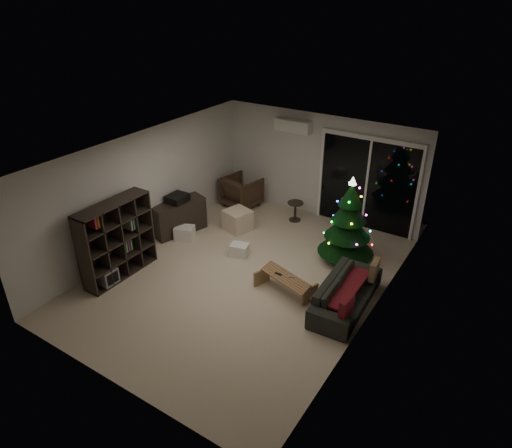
{
  "coord_description": "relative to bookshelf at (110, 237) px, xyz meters",
  "views": [
    {
      "loc": [
        4.23,
        -6.13,
        5.1
      ],
      "look_at": [
        0.1,
        0.3,
        1.05
      ],
      "focal_mm": 32.0,
      "sensor_mm": 36.0,
      "label": 1
    }
  ],
  "objects": [
    {
      "name": "media_cabinet",
      "position": [
        0.0,
        1.94,
        -0.39
      ],
      "size": [
        0.8,
        1.31,
        0.77
      ],
      "primitive_type": "cube",
      "rotation": [
        0.0,
        0.0,
        -0.3
      ],
      "color": "black",
      "rests_on": "floor"
    },
    {
      "name": "sofa",
      "position": [
        4.3,
        1.45,
        -0.5
      ],
      "size": [
        0.82,
        1.91,
        0.55
      ],
      "primitive_type": "imported",
      "rotation": [
        0.0,
        0.0,
        1.62
      ],
      "color": "black",
      "rests_on": "floor"
    },
    {
      "name": "sofa_throw",
      "position": [
        4.2,
        1.45,
        -0.38
      ],
      "size": [
        0.59,
        1.36,
        0.05
      ],
      "primitive_type": "cube",
      "color": "maroon",
      "rests_on": "sofa"
    },
    {
      "name": "christmas_tree",
      "position": [
        3.69,
        2.86,
        0.15
      ],
      "size": [
        1.41,
        1.41,
        1.85
      ],
      "primitive_type": "cone",
      "rotation": [
        0.0,
        0.0,
        -0.27
      ],
      "color": "black",
      "rests_on": "floor"
    },
    {
      "name": "armchair",
      "position": [
        0.41,
        3.87,
        -0.38
      ],
      "size": [
        0.98,
        1.0,
        0.78
      ],
      "primitive_type": "imported",
      "rotation": [
        0.0,
        0.0,
        2.96
      ],
      "color": "#493724",
      "rests_on": "floor"
    },
    {
      "name": "coffee_table",
      "position": [
        3.2,
        1.22,
        -0.6
      ],
      "size": [
        1.15,
        0.68,
        0.34
      ],
      "primitive_type": null,
      "rotation": [
        0.0,
        0.0,
        -0.3
      ],
      "color": "#9F7D51",
      "rests_on": "floor"
    },
    {
      "name": "floor_lamp",
      "position": [
        0.66,
        4.62,
        0.06
      ],
      "size": [
        0.27,
        0.27,
        1.66
      ],
      "primitive_type": "cylinder",
      "color": "black",
      "rests_on": "floor"
    },
    {
      "name": "side_table",
      "position": [
        1.96,
        3.89,
        -0.54
      ],
      "size": [
        0.48,
        0.48,
        0.48
      ],
      "primitive_type": "cylinder",
      "rotation": [
        0.0,
        0.0,
        0.33
      ],
      "color": "black",
      "rests_on": "floor"
    },
    {
      "name": "cardboard_box_b",
      "position": [
        1.74,
        1.84,
        -0.65
      ],
      "size": [
        0.43,
        0.36,
        0.26
      ],
      "primitive_type": "cube",
      "rotation": [
        0.0,
        0.0,
        0.25
      ],
      "color": "silver",
      "rests_on": "floor"
    },
    {
      "name": "cushion_a",
      "position": [
        4.55,
        2.1,
        -0.28
      ],
      "size": [
        0.14,
        0.37,
        0.36
      ],
      "primitive_type": "cube",
      "rotation": [
        0.0,
        0.0,
        0.09
      ],
      "color": "#96875B",
      "rests_on": "sofa"
    },
    {
      "name": "ottoman",
      "position": [
        1.07,
        2.75,
        -0.53
      ],
      "size": [
        0.66,
        0.66,
        0.49
      ],
      "primitive_type": "cube",
      "rotation": [
        0.0,
        0.0,
        -0.27
      ],
      "color": "beige",
      "rests_on": "floor"
    },
    {
      "name": "cardboard_box_a",
      "position": [
        0.31,
        1.75,
        -0.63
      ],
      "size": [
        0.51,
        0.46,
        0.3
      ],
      "primitive_type": "cube",
      "rotation": [
        0.0,
        0.0,
        0.41
      ],
      "color": "silver",
      "rests_on": "floor"
    },
    {
      "name": "remote_a",
      "position": [
        3.05,
        1.22,
        -0.42
      ],
      "size": [
        0.14,
        0.04,
        0.02
      ],
      "primitive_type": "cube",
      "color": "black",
      "rests_on": "coffee_table"
    },
    {
      "name": "stereo",
      "position": [
        0.0,
        1.94,
        0.07
      ],
      "size": [
        0.39,
        0.46,
        0.16
      ],
      "primitive_type": "cube",
      "color": "black",
      "rests_on": "media_cabinet"
    },
    {
      "name": "remote_b",
      "position": [
        3.3,
        1.27,
        -0.42
      ],
      "size": [
        0.13,
        0.08,
        0.02
      ],
      "primitive_type": "cube",
      "rotation": [
        0.0,
        0.0,
        0.35
      ],
      "color": "slate",
      "rests_on": "coffee_table"
    },
    {
      "name": "cushion_b",
      "position": [
        4.55,
        0.8,
        -0.28
      ],
      "size": [
        0.13,
        0.37,
        0.36
      ],
      "primitive_type": "cube",
      "rotation": [
        0.0,
        0.0,
        -0.07
      ],
      "color": "maroon",
      "rests_on": "sofa"
    },
    {
      "name": "bookshelf",
      "position": [
        0.0,
        0.0,
        0.0
      ],
      "size": [
        0.73,
        1.6,
        1.55
      ],
      "primitive_type": null,
      "rotation": [
        0.0,
        0.0,
        -0.23
      ],
      "color": "black",
      "rests_on": "floor"
    },
    {
      "name": "room",
      "position": [
        2.71,
        2.73,
        0.24
      ],
      "size": [
        6.5,
        7.51,
        2.6
      ],
      "color": "beige",
      "rests_on": "ground"
    }
  ]
}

